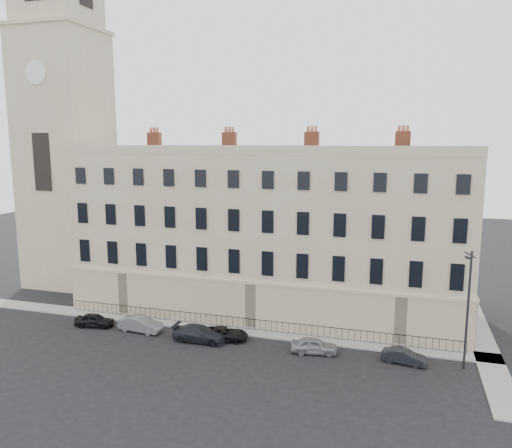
# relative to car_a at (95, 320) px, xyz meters

# --- Properties ---
(ground) EXTENTS (160.00, 160.00, 0.00)m
(ground) POSITION_rel_car_a_xyz_m (19.30, -2.34, -0.58)
(ground) COLOR black
(ground) RESTS_ON ground
(terrace) EXTENTS (36.22, 12.22, 17.00)m
(terrace) POSITION_rel_car_a_xyz_m (13.33, 9.63, 6.91)
(terrace) COLOR #BBA98B
(terrace) RESTS_ON ground
(church_tower) EXTENTS (8.00, 8.13, 44.00)m
(church_tower) POSITION_rel_car_a_xyz_m (-10.70, 11.66, 18.08)
(church_tower) COLOR #BBA98B
(church_tower) RESTS_ON ground
(pavement_terrace) EXTENTS (48.00, 2.00, 0.12)m
(pavement_terrace) POSITION_rel_car_a_xyz_m (9.30, 2.66, -0.52)
(pavement_terrace) COLOR gray
(pavement_terrace) RESTS_ON ground
(pavement_east_return) EXTENTS (2.00, 24.00, 0.12)m
(pavement_east_return) POSITION_rel_car_a_xyz_m (32.30, 5.66, -0.52)
(pavement_east_return) COLOR gray
(pavement_east_return) RESTS_ON ground
(railings) EXTENTS (35.00, 0.04, 0.96)m
(railings) POSITION_rel_car_a_xyz_m (13.30, 3.06, -0.03)
(railings) COLOR black
(railings) RESTS_ON ground
(car_a) EXTENTS (3.60, 1.92, 1.16)m
(car_a) POSITION_rel_car_a_xyz_m (0.00, 0.00, 0.00)
(car_a) COLOR black
(car_a) RESTS_ON ground
(car_b) EXTENTS (4.01, 1.69, 1.29)m
(car_b) POSITION_rel_car_a_xyz_m (4.47, 0.15, 0.06)
(car_b) COLOR slate
(car_b) RESTS_ON ground
(car_c) EXTENTS (4.52, 1.91, 1.30)m
(car_c) POSITION_rel_car_a_xyz_m (10.19, -0.39, 0.07)
(car_c) COLOR black
(car_c) RESTS_ON ground
(car_d) EXTENTS (4.00, 2.22, 1.06)m
(car_d) POSITION_rel_car_a_xyz_m (12.04, 0.48, -0.05)
(car_d) COLOR black
(car_d) RESTS_ON ground
(car_e) EXTENTS (3.75, 1.93, 1.22)m
(car_e) POSITION_rel_car_a_xyz_m (19.55, -0.01, 0.03)
(car_e) COLOR gray
(car_e) RESTS_ON ground
(car_f) EXTENTS (3.36, 1.63, 1.06)m
(car_f) POSITION_rel_car_a_xyz_m (26.18, 0.11, -0.05)
(car_f) COLOR black
(car_f) RESTS_ON ground
(streetlamp) EXTENTS (0.69, 1.82, 8.64)m
(streetlamp) POSITION_rel_car_a_xyz_m (30.29, 0.35, 4.21)
(streetlamp) COLOR #2A2A2F
(streetlamp) RESTS_ON ground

